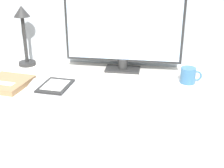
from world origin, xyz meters
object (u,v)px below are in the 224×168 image
at_px(laptop, 58,90).
at_px(keyboard, 169,98).
at_px(coffee_mug, 188,75).
at_px(ereader, 56,86).
at_px(desk_lamp, 23,28).
at_px(notebook, 7,83).
at_px(monitor, 123,30).

bearing_deg(laptop, keyboard, 0.55).
distance_m(keyboard, coffee_mug, 0.24).
xyz_separation_m(ereader, desk_lamp, (-0.28, 0.33, 0.19)).
distance_m(laptop, notebook, 0.28).
height_order(keyboard, desk_lamp, desk_lamp).
bearing_deg(desk_lamp, monitor, -0.15).
xyz_separation_m(monitor, ereader, (-0.29, -0.33, -0.21)).
bearing_deg(ereader, notebook, 175.16).
relative_size(laptop, ereader, 1.66).
distance_m(keyboard, desk_lamp, 0.92).
relative_size(ereader, notebook, 0.79).
height_order(monitor, laptop, monitor).
height_order(desk_lamp, coffee_mug, desk_lamp).
relative_size(desk_lamp, notebook, 1.41).
height_order(notebook, coffee_mug, coffee_mug).
relative_size(keyboard, desk_lamp, 0.94).
distance_m(laptop, coffee_mug, 0.66).
xyz_separation_m(monitor, desk_lamp, (-0.57, 0.00, -0.01)).
distance_m(monitor, laptop, 0.49).
height_order(laptop, ereader, ereader).
bearing_deg(keyboard, ereader, 178.60).
relative_size(desk_lamp, coffee_mug, 3.18).
height_order(monitor, keyboard, monitor).
bearing_deg(desk_lamp, keyboard, -22.79).
distance_m(keyboard, ereader, 0.54).
bearing_deg(notebook, desk_lamp, 94.14).
relative_size(keyboard, coffee_mug, 2.98).
relative_size(monitor, ereader, 3.32).
xyz_separation_m(keyboard, coffee_mug, (0.10, 0.21, 0.03)).
distance_m(desk_lamp, notebook, 0.37).
bearing_deg(monitor, laptop, -127.70).
distance_m(ereader, coffee_mug, 0.67).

